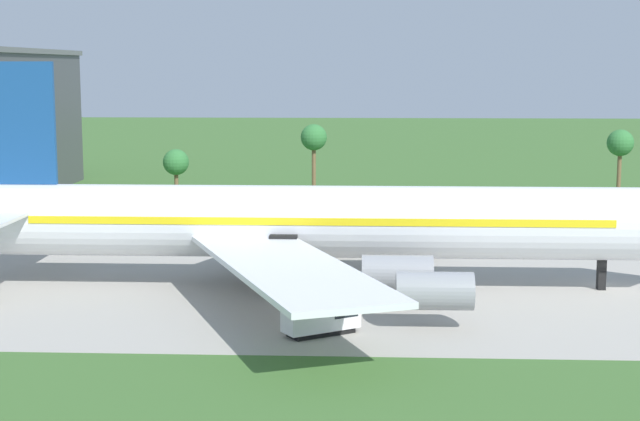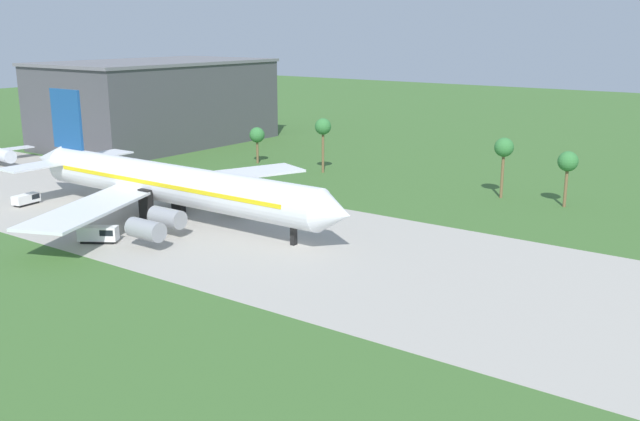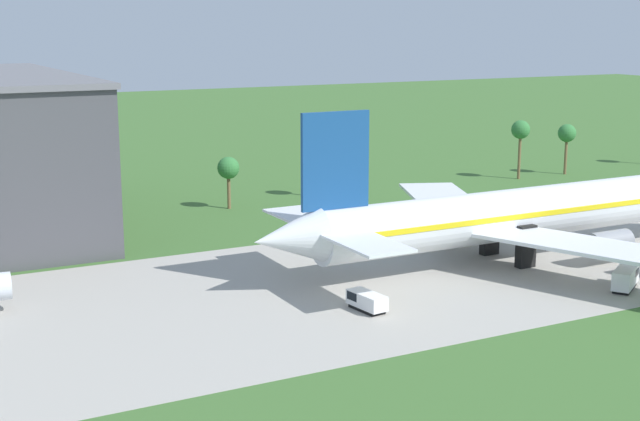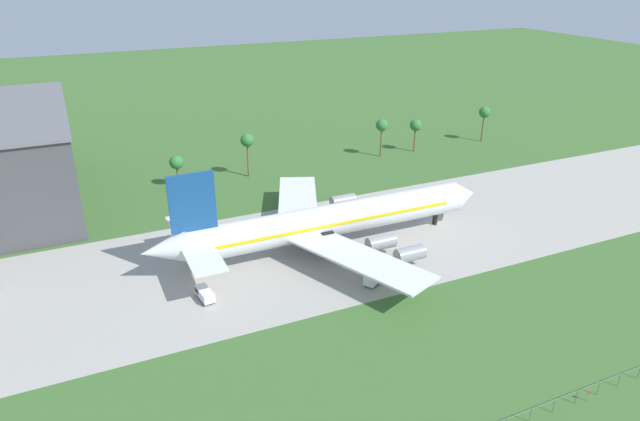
{
  "view_description": "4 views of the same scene",
  "coord_description": "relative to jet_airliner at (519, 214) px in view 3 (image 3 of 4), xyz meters",
  "views": [
    {
      "loc": [
        -21.52,
        -87.23,
        19.73
      ],
      "look_at": [
        -25.7,
        -0.3,
        6.99
      ],
      "focal_mm": 55.0,
      "sensor_mm": 36.0,
      "label": 1
    },
    {
      "loc": [
        61.83,
        -79.6,
        31.13
      ],
      "look_at": [
        4.34,
        -0.3,
        5.99
      ],
      "focal_mm": 40.0,
      "sensor_mm": 36.0,
      "label": 2
    },
    {
      "loc": [
        -101.24,
        -86.73,
        29.95
      ],
      "look_at": [
        -55.74,
        -0.3,
        9.23
      ],
      "focal_mm": 50.0,
      "sensor_mm": 36.0,
      "label": 3
    },
    {
      "loc": [
        -71.74,
        -94.84,
        54.59
      ],
      "look_at": [
        -26.32,
        5.0,
        6.0
      ],
      "focal_mm": 32.0,
      "sensor_mm": 36.0,
      "label": 4
    }
  ],
  "objects": [
    {
      "name": "palm_tree_row",
      "position": [
        29.35,
        46.82,
        2.75
      ],
      "size": [
        102.02,
        3.6,
        12.06
      ],
      "color": "brown",
      "rests_on": "ground_plane"
    },
    {
      "name": "fuel_truck",
      "position": [
        2.34,
        -16.09,
        -4.57
      ],
      "size": [
        5.97,
        4.84,
        2.5
      ],
      "color": "black",
      "rests_on": "ground_plane"
    },
    {
      "name": "baggage_tug",
      "position": [
        -27.9,
        -8.88,
        -4.85
      ],
      "size": [
        2.59,
        5.08,
        1.95
      ],
      "color": "black",
      "rests_on": "ground_plane"
    },
    {
      "name": "jet_airliner",
      "position": [
        0.0,
        0.0,
        0.0
      ],
      "size": [
        73.37,
        59.44,
        20.26
      ],
      "color": "white",
      "rests_on": "ground_plane"
    }
  ]
}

